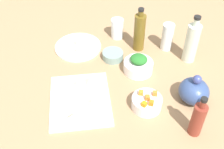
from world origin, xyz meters
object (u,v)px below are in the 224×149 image
object	(u,v)px
bowl_carrots	(147,103)
drinking_glass_1	(167,37)
bowl_small_side	(113,55)
drinking_glass_0	(117,29)
plate_tofu	(78,47)
bottle_1	(139,32)
bottle_0	(198,119)
bowl_greens	(138,67)
cutting_board	(80,100)
teapot	(194,91)
bottle_2	(192,42)

from	to	relation	value
bowl_carrots	drinking_glass_1	distance (cm)	41.84
bowl_small_side	drinking_glass_0	bearing A→B (deg)	164.21
plate_tofu	bottle_1	distance (cm)	32.22
plate_tofu	bowl_carrots	distance (cm)	50.60
bottle_0	bowl_greens	bearing A→B (deg)	-159.83
bowl_carrots	drinking_glass_0	bearing A→B (deg)	-175.51
bowl_carrots	drinking_glass_0	size ratio (longest dim) A/B	1.15
bottle_0	bottle_1	bearing A→B (deg)	-169.75
cutting_board	bottle_1	size ratio (longest dim) A/B	1.32
cutting_board	plate_tofu	world-z (taller)	plate_tofu
teapot	drinking_glass_1	world-z (taller)	drinking_glass_1
plate_tofu	bottle_2	xyz separation A→B (cm)	(17.03, 52.54, 9.64)
bottle_2	teapot	bearing A→B (deg)	-16.08
bottle_0	bottle_1	xyz separation A→B (cm)	(-53.62, -9.70, 2.23)
cutting_board	bottle_0	world-z (taller)	bottle_0
bowl_carrots	drinking_glass_1	world-z (taller)	drinking_glass_1
cutting_board	drinking_glass_0	size ratio (longest dim) A/B	2.84
bottle_1	drinking_glass_1	distance (cm)	14.37
bottle_0	bottle_2	world-z (taller)	bottle_2
bowl_carrots	bottle_2	bearing A→B (deg)	134.48
bowl_small_side	bottle_2	bearing A→B (deg)	80.48
plate_tofu	bowl_carrots	bearing A→B (deg)	30.04
plate_tofu	cutting_board	bearing A→B (deg)	-1.96
bowl_small_side	drinking_glass_0	size ratio (longest dim) A/B	0.95
bowl_small_side	drinking_glass_0	distance (cm)	18.59
bowl_greens	bottle_2	world-z (taller)	bottle_2
bowl_greens	bottle_1	world-z (taller)	bottle_1
plate_tofu	bottle_0	distance (cm)	71.27
bowl_carrots	bowl_small_side	xyz separation A→B (cm)	(-32.81, -8.93, -0.63)
bowl_greens	bowl_carrots	bearing A→B (deg)	-3.44
bottle_2	cutting_board	bearing A→B (deg)	-70.02
bottle_1	bowl_carrots	bearing A→B (deg)	-7.49
bowl_small_side	bottle_0	world-z (taller)	bottle_0
drinking_glass_0	drinking_glass_1	distance (cm)	26.69
drinking_glass_1	bottle_2	bearing A→B (deg)	38.63
bowl_small_side	bottle_0	distance (cm)	53.42
teapot	bottle_1	size ratio (longest dim) A/B	0.65
cutting_board	teapot	bearing A→B (deg)	82.52
bowl_greens	bowl_carrots	size ratio (longest dim) A/B	1.10
cutting_board	bottle_1	xyz separation A→B (cm)	(-31.76, 31.69, 9.50)
teapot	drinking_glass_0	xyz separation A→B (cm)	(-49.30, -23.79, 0.03)
bowl_greens	drinking_glass_0	world-z (taller)	drinking_glass_0
bowl_greens	bottle_1	xyz separation A→B (cm)	(-16.87, 3.80, 7.39)
bowl_carrots	bowl_greens	bearing A→B (deg)	176.56
cutting_board	drinking_glass_1	distance (cm)	54.87
cutting_board	bowl_carrots	bearing A→B (deg)	74.88
cutting_board	plate_tofu	xyz separation A→B (cm)	(-36.59, 1.25, 0.10)
bowl_small_side	bottle_0	xyz separation A→B (cm)	(47.49, 23.75, 5.88)
bowl_greens	bowl_carrots	xyz separation A→B (cm)	(22.07, -1.32, -0.10)
teapot	plate_tofu	bearing A→B (deg)	-133.40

